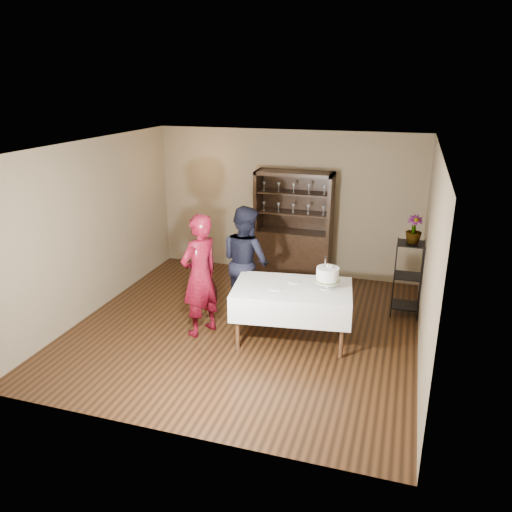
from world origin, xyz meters
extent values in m
plane|color=black|center=(0.00, 0.00, 0.00)|extent=(5.00, 5.00, 0.00)
plane|color=silver|center=(0.00, 0.00, 2.70)|extent=(5.00, 5.00, 0.00)
cube|color=#74654A|center=(0.00, 2.50, 1.35)|extent=(5.00, 0.02, 2.70)
cube|color=#74654A|center=(-2.50, 0.00, 1.35)|extent=(0.02, 5.00, 2.70)
cube|color=#74654A|center=(2.50, 0.00, 1.35)|extent=(0.02, 5.00, 2.70)
cube|color=black|center=(0.20, 2.24, 0.45)|extent=(1.40, 0.48, 0.90)
cube|color=black|center=(0.20, 2.46, 1.45)|extent=(1.40, 0.03, 1.10)
cube|color=black|center=(0.20, 2.24, 1.97)|extent=(1.40, 0.48, 0.06)
cube|color=black|center=(0.20, 2.24, 1.25)|extent=(1.28, 0.42, 0.02)
cube|color=black|center=(0.20, 2.24, 1.62)|extent=(1.28, 0.42, 0.02)
cylinder|color=black|center=(2.08, 1.00, 0.60)|extent=(0.02, 0.02, 1.20)
cylinder|color=black|center=(2.48, 1.00, 0.60)|extent=(0.02, 0.02, 1.20)
cylinder|color=black|center=(2.08, 1.40, 0.60)|extent=(0.02, 0.02, 1.20)
cylinder|color=black|center=(2.48, 1.40, 0.60)|extent=(0.02, 0.02, 1.20)
cube|color=black|center=(2.28, 1.20, 0.15)|extent=(0.40, 0.40, 0.02)
cube|color=black|center=(2.28, 1.20, 0.65)|extent=(0.40, 0.40, 0.01)
cube|color=black|center=(2.28, 1.20, 1.18)|extent=(0.40, 0.40, 0.02)
cube|color=silver|center=(0.75, -0.15, 0.63)|extent=(1.75, 1.21, 0.38)
cylinder|color=#452B19|center=(0.11, -0.63, 0.39)|extent=(0.06, 0.06, 0.77)
cylinder|color=#452B19|center=(1.50, -0.44, 0.39)|extent=(0.06, 0.06, 0.77)
cylinder|color=#452B19|center=(0.00, 0.15, 0.39)|extent=(0.06, 0.06, 0.77)
cylinder|color=#452B19|center=(1.40, 0.34, 0.39)|extent=(0.06, 0.06, 0.77)
imported|color=#36040E|center=(-0.56, -0.32, 0.90)|extent=(0.67, 0.78, 1.80)
imported|color=black|center=(-0.15, 0.52, 0.87)|extent=(1.07, 1.02, 1.75)
cylinder|color=beige|center=(1.22, -0.05, 0.82)|extent=(0.19, 0.19, 0.01)
cylinder|color=beige|center=(1.22, -0.05, 0.86)|extent=(0.05, 0.05, 0.10)
cylinder|color=beige|center=(1.22, -0.05, 0.92)|extent=(0.35, 0.35, 0.01)
cylinder|color=#4F7136|center=(1.22, -0.05, 0.94)|extent=(0.34, 0.34, 0.02)
cylinder|color=silver|center=(1.22, -0.05, 1.02)|extent=(0.37, 0.37, 0.19)
sphere|color=#5B7DC4|center=(1.24, -0.05, 1.13)|extent=(0.02, 0.02, 0.02)
cube|color=white|center=(1.18, -0.07, 1.19)|extent=(0.02, 0.02, 0.13)
cube|color=black|center=(1.18, -0.07, 1.27)|extent=(0.03, 0.02, 0.05)
cylinder|color=beige|center=(0.55, -0.28, 0.82)|extent=(0.22, 0.22, 0.01)
cylinder|color=beige|center=(0.73, 0.03, 0.82)|extent=(0.20, 0.20, 0.01)
imported|color=#4F7136|center=(2.30, 1.23, 1.40)|extent=(0.26, 0.26, 0.42)
camera|label=1|loc=(2.16, -6.39, 3.52)|focal=35.00mm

